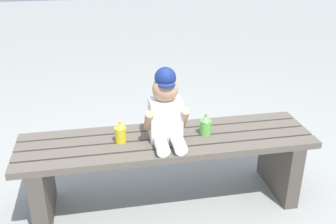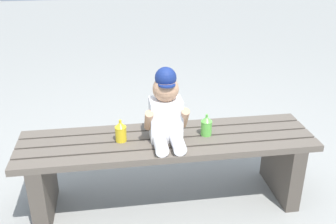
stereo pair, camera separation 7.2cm
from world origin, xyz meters
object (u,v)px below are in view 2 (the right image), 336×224
(child_figure, at_px, (166,110))
(sippy_cup_left, at_px, (121,131))
(park_bench, at_px, (167,159))
(sippy_cup_right, at_px, (206,125))

(child_figure, xyz_separation_m, sippy_cup_left, (-0.24, 0.02, -0.12))
(park_bench, height_order, sippy_cup_right, sippy_cup_right)
(park_bench, xyz_separation_m, sippy_cup_left, (-0.25, 0.01, 0.19))
(sippy_cup_left, relative_size, sippy_cup_right, 1.00)
(sippy_cup_left, bearing_deg, park_bench, -1.82)
(child_figure, height_order, sippy_cup_left, child_figure)
(child_figure, relative_size, sippy_cup_right, 3.26)
(sippy_cup_right, bearing_deg, park_bench, -177.91)
(child_figure, distance_m, sippy_cup_left, 0.27)
(park_bench, bearing_deg, sippy_cup_left, 178.18)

